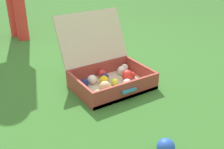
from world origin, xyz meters
The scene contains 3 objects.
ground_plane centered at (0.00, 0.00, 0.00)m, with size 16.00×16.00×0.00m, color #336B28.
open_suitcase centered at (0.10, 0.08, 0.10)m, with size 0.53×0.59×0.48m.
stray_ball_on_grass centered at (-0.06, -0.71, 0.05)m, with size 0.09×0.09×0.09m, color blue.
Camera 1 is at (-0.85, -1.46, 0.95)m, focal length 44.30 mm.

